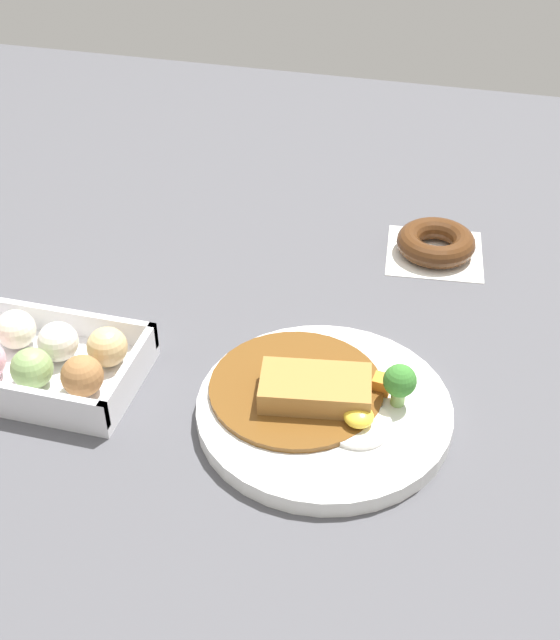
{
  "coord_description": "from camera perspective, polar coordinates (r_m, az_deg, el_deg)",
  "views": [
    {
      "loc": [
        -0.23,
        0.69,
        0.57
      ],
      "look_at": [
        -0.05,
        0.0,
        0.03
      ],
      "focal_mm": 45.8,
      "sensor_mm": 36.0,
      "label": 1
    }
  ],
  "objects": [
    {
      "name": "curry_plate",
      "position": [
        0.81,
        2.99,
        -5.95
      ],
      "size": [
        0.25,
        0.25,
        0.06
      ],
      "color": "white",
      "rests_on": "ground_plane"
    },
    {
      "name": "ground_plane",
      "position": [
        0.92,
        -2.77,
        -0.91
      ],
      "size": [
        1.6,
        1.6,
        0.0
      ],
      "primitive_type": "plane",
      "color": "#4C4C51"
    },
    {
      "name": "donut_box",
      "position": [
        0.88,
        -15.97,
        -2.77
      ],
      "size": [
        0.2,
        0.13,
        0.05
      ],
      "color": "white",
      "rests_on": "ground_plane"
    },
    {
      "name": "chocolate_ring_donut",
      "position": [
        1.06,
        10.83,
        5.28
      ],
      "size": [
        0.13,
        0.13,
        0.03
      ],
      "color": "white",
      "rests_on": "ground_plane"
    }
  ]
}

